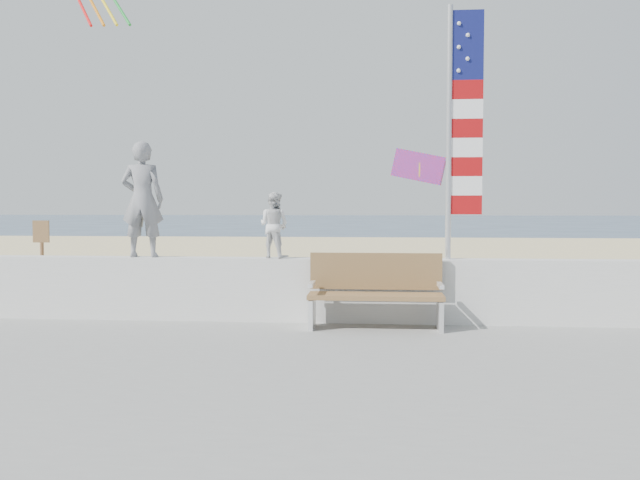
# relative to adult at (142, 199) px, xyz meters

# --- Properties ---
(ground) EXTENTS (220.00, 220.00, 0.00)m
(ground) POSITION_rel_adult_xyz_m (2.40, -2.00, -1.92)
(ground) COLOR #304660
(ground) RESTS_ON ground
(sand) EXTENTS (90.00, 40.00, 0.08)m
(sand) POSITION_rel_adult_xyz_m (2.40, 7.00, -1.88)
(sand) COLOR beige
(sand) RESTS_ON ground
(seawall) EXTENTS (30.00, 0.35, 0.90)m
(seawall) POSITION_rel_adult_xyz_m (2.40, 0.00, -1.29)
(seawall) COLOR silver
(seawall) RESTS_ON boardwalk
(adult) EXTENTS (0.64, 0.45, 1.67)m
(adult) POSITION_rel_adult_xyz_m (0.00, 0.00, 0.00)
(adult) COLOR gray
(adult) RESTS_ON seawall
(child) EXTENTS (0.56, 0.51, 0.94)m
(child) POSITION_rel_adult_xyz_m (1.92, 0.00, -0.37)
(child) COLOR silver
(child) RESTS_ON seawall
(bench) EXTENTS (1.80, 0.57, 1.00)m
(bench) POSITION_rel_adult_xyz_m (3.37, -0.45, -1.23)
(bench) COLOR olive
(bench) RESTS_ON boardwalk
(flag) EXTENTS (0.50, 0.08, 3.50)m
(flag) POSITION_rel_adult_xyz_m (4.50, -0.00, 1.08)
(flag) COLOR silver
(flag) RESTS_ON seawall
(parafoil_kite) EXTENTS (0.89, 0.38, 0.59)m
(parafoil_kite) POSITION_rel_adult_xyz_m (4.06, 1.26, 0.51)
(parafoil_kite) COLOR red
(parafoil_kite) RESTS_ON ground
(sign) EXTENTS (0.32, 0.07, 1.46)m
(sign) POSITION_rel_adult_xyz_m (-2.99, 2.81, -0.97)
(sign) COLOR brown
(sign) RESTS_ON sand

